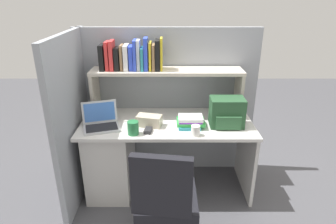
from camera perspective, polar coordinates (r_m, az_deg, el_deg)
The scene contains 14 objects.
ground_plane at distance 3.10m, azimuth 0.00°, elevation -14.29°, with size 8.00×8.00×0.00m, color #4C4C51.
desk at distance 2.90m, azimuth -7.77°, elevation -7.75°, with size 1.60×0.70×0.73m.
cubicle_partition_rear at distance 3.06m, azimuth 0.03°, elevation 1.80°, with size 1.84×0.05×1.55m, color gray.
cubicle_partition_left at distance 2.80m, azimuth -17.70°, elevation -1.39°, with size 0.05×1.06×1.55m, color gray.
overhead_hutch at distance 2.79m, azimuth 0.02°, elevation 6.39°, with size 1.44×0.28×0.45m.
reference_books_on_shelf at distance 2.76m, azimuth -6.81°, elevation 10.84°, with size 0.58×0.19×0.30m.
laptop at distance 2.67m, azimuth -12.84°, elevation -1.88°, with size 0.37×0.33×0.22m.
backpack at distance 2.65m, azimuth 11.72°, elevation -0.14°, with size 0.30×0.23×0.26m.
computer_mouse at distance 2.53m, azimuth -3.72°, elevation -3.62°, with size 0.06×0.10×0.03m, color #262628.
paper_cup at distance 2.46m, azimuth 5.66°, elevation -3.66°, with size 0.08×0.08×0.09m, color white.
tissue_box at distance 2.63m, azimuth -3.50°, elevation -1.70°, with size 0.22×0.12×0.10m, color #BFB299.
snack_canister at distance 2.49m, azimuth -6.65°, elevation -3.11°, with size 0.10×0.10×0.12m, color #26723F.
desk_book_stack at distance 2.62m, azimuth 4.60°, elevation -1.86°, with size 0.25×0.20×0.10m.
office_chair at distance 2.22m, azimuth -0.41°, elevation -18.70°, with size 0.52×0.52×0.93m.
Camera 1 is at (0.01, -2.48, 1.86)m, focal length 31.02 mm.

